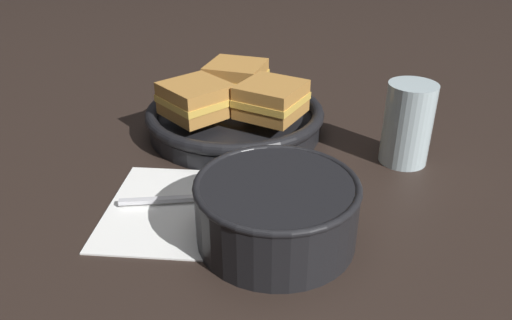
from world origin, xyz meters
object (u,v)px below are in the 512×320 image
(skillet, at_px, (235,119))
(sandwich_near_left, at_px, (236,78))
(soup_bowl, at_px, (277,207))
(spoon, at_px, (224,196))
(sandwich_near_right, at_px, (196,99))
(sandwich_far_left, at_px, (271,99))
(drinking_glass, at_px, (408,124))

(skillet, xyz_separation_m, sandwich_near_left, (-0.00, 0.06, 0.04))
(soup_bowl, distance_m, spoon, 0.10)
(sandwich_near_left, distance_m, sandwich_near_right, 0.11)
(sandwich_near_left, bearing_deg, skillet, -85.30)
(skillet, xyz_separation_m, sandwich_far_left, (0.06, -0.03, 0.04))
(skillet, bearing_deg, sandwich_near_left, 94.70)
(spoon, height_order, sandwich_near_right, sandwich_near_right)
(skillet, relative_size, sandwich_near_right, 2.21)
(soup_bowl, relative_size, sandwich_far_left, 1.50)
(sandwich_far_left, bearing_deg, sandwich_near_right, -175.30)
(sandwich_near_right, bearing_deg, sandwich_far_left, 4.70)
(sandwich_far_left, bearing_deg, soup_bowl, -85.19)
(soup_bowl, distance_m, drinking_glass, 0.25)
(soup_bowl, bearing_deg, sandwich_near_right, 119.37)
(sandwich_near_left, bearing_deg, spoon, -86.60)
(sandwich_near_left, bearing_deg, sandwich_far_left, -55.30)
(soup_bowl, distance_m, sandwich_near_left, 0.33)
(drinking_glass, bearing_deg, soup_bowl, -131.02)
(sandwich_near_right, bearing_deg, skillet, 34.70)
(skillet, height_order, sandwich_near_left, sandwich_near_left)
(spoon, distance_m, skillet, 0.19)
(spoon, bearing_deg, sandwich_near_left, 82.60)
(spoon, xyz_separation_m, sandwich_near_right, (-0.06, 0.16, 0.06))
(soup_bowl, distance_m, skillet, 0.27)
(skillet, distance_m, sandwich_far_left, 0.07)
(spoon, bearing_deg, sandwich_near_right, 100.12)
(skillet, distance_m, sandwich_near_left, 0.07)
(spoon, xyz_separation_m, sandwich_near_left, (-0.02, 0.25, 0.06))
(skillet, bearing_deg, drinking_glass, -16.53)
(sandwich_near_right, bearing_deg, sandwich_near_left, 64.70)
(skillet, height_order, sandwich_far_left, sandwich_far_left)
(sandwich_near_left, height_order, drinking_glass, drinking_glass)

